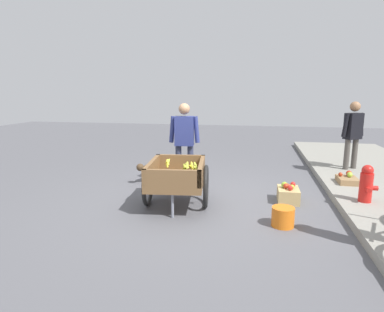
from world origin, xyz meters
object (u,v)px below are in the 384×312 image
(mixed_fruit_crate, at_px, (347,183))
(bystander_person, at_px, (353,132))
(vendor_person, at_px, (184,137))
(dog, at_px, (149,168))
(fruit_cart, at_px, (177,178))
(plastic_bucket, at_px, (283,217))
(apple_crate, at_px, (288,194))
(fire_hydrant, at_px, (366,187))

(mixed_fruit_crate, distance_m, bystander_person, 1.44)
(vendor_person, distance_m, dog, 0.94)
(fruit_cart, bearing_deg, plastic_bucket, 72.24)
(vendor_person, bearing_deg, apple_crate, 71.15)
(bystander_person, bearing_deg, fruit_cart, -50.24)
(fire_hydrant, relative_size, plastic_bucket, 2.32)
(fruit_cart, height_order, mixed_fruit_crate, fruit_cart)
(apple_crate, height_order, mixed_fruit_crate, mixed_fruit_crate)
(mixed_fruit_crate, relative_size, bystander_person, 0.29)
(fruit_cart, height_order, dog, fruit_cart)
(dog, distance_m, apple_crate, 2.60)
(apple_crate, distance_m, bystander_person, 2.61)
(bystander_person, bearing_deg, apple_crate, -34.61)
(plastic_bucket, bearing_deg, apple_crate, 171.33)
(vendor_person, bearing_deg, bystander_person, 114.06)
(vendor_person, relative_size, bystander_person, 0.99)
(vendor_person, distance_m, mixed_fruit_crate, 3.00)
(fruit_cart, distance_m, dog, 1.47)
(vendor_person, height_order, bystander_person, bystander_person)
(plastic_bucket, height_order, apple_crate, apple_crate)
(apple_crate, relative_size, bystander_person, 0.29)
(dog, relative_size, apple_crate, 1.39)
(dog, relative_size, mixed_fruit_crate, 1.39)
(vendor_person, bearing_deg, mixed_fruit_crate, 95.35)
(vendor_person, height_order, plastic_bucket, vendor_person)
(apple_crate, relative_size, mixed_fruit_crate, 1.00)
(fruit_cart, bearing_deg, mixed_fruit_crate, 116.94)
(fruit_cart, xyz_separation_m, plastic_bucket, (0.49, 1.52, -0.31))
(mixed_fruit_crate, height_order, bystander_person, bystander_person)
(dog, distance_m, bystander_person, 4.20)
(fire_hydrant, xyz_separation_m, mixed_fruit_crate, (-1.02, 0.01, -0.21))
(bystander_person, bearing_deg, vendor_person, -65.94)
(apple_crate, bearing_deg, mixed_fruit_crate, 129.21)
(fruit_cart, xyz_separation_m, mixed_fruit_crate, (-1.40, 2.75, -0.31))
(fruit_cart, relative_size, fire_hydrant, 2.58)
(vendor_person, height_order, apple_crate, vendor_person)
(vendor_person, distance_m, apple_crate, 2.05)
(vendor_person, height_order, mixed_fruit_crate, vendor_person)
(fire_hydrant, bearing_deg, vendor_person, -104.58)
(fire_hydrant, bearing_deg, dog, -102.74)
(dog, xyz_separation_m, apple_crate, (0.68, 2.51, -0.15))
(vendor_person, xyz_separation_m, dog, (-0.06, -0.70, -0.62))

